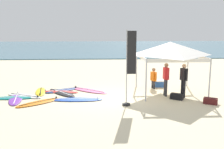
# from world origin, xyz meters

# --- Properties ---
(ground_plane) EXTENTS (80.00, 80.00, 0.00)m
(ground_plane) POSITION_xyz_m (0.00, 0.00, 0.00)
(ground_plane) COLOR beige
(sea) EXTENTS (80.00, 36.00, 0.10)m
(sea) POSITION_xyz_m (0.00, 33.56, 0.05)
(sea) COLOR teal
(sea) RESTS_ON ground
(canopy_tent) EXTENTS (3.20, 3.20, 2.75)m
(canopy_tent) POSITION_xyz_m (3.07, 0.78, 2.39)
(canopy_tent) COLOR #B7B7BC
(canopy_tent) RESTS_ON ground
(surfboard_orange) EXTENTS (2.12, 1.92, 0.19)m
(surfboard_orange) POSITION_xyz_m (-3.52, -0.78, 0.04)
(surfboard_orange) COLOR orange
(surfboard_orange) RESTS_ON ground
(surfboard_red) EXTENTS (2.11, 0.93, 0.19)m
(surfboard_red) POSITION_xyz_m (-2.84, 1.19, 0.04)
(surfboard_red) COLOR red
(surfboard_red) RESTS_ON ground
(surfboard_blue) EXTENTS (2.49, 0.72, 0.19)m
(surfboard_blue) POSITION_xyz_m (-1.78, -0.40, 0.04)
(surfboard_blue) COLOR blue
(surfboard_blue) RESTS_ON ground
(surfboard_teal) EXTENTS (2.44, 0.84, 0.19)m
(surfboard_teal) POSITION_xyz_m (-4.90, 0.11, 0.04)
(surfboard_teal) COLOR #19847F
(surfboard_teal) RESTS_ON ground
(surfboard_pink) EXTENTS (2.36, 2.00, 0.19)m
(surfboard_pink) POSITION_xyz_m (-1.28, 1.43, 0.04)
(surfboard_pink) COLOR pink
(surfboard_pink) RESTS_ON ground
(surfboard_purple) EXTENTS (1.08, 2.37, 0.19)m
(surfboard_purple) POSITION_xyz_m (-4.80, -0.11, 0.04)
(surfboard_purple) COLOR purple
(surfboard_purple) RESTS_ON ground
(surfboard_white) EXTENTS (2.15, 1.45, 0.19)m
(surfboard_white) POSITION_xyz_m (-4.53, 0.43, 0.04)
(surfboard_white) COLOR white
(surfboard_white) RESTS_ON ground
(surfboard_navy) EXTENTS (2.04, 1.68, 0.19)m
(surfboard_navy) POSITION_xyz_m (-2.72, 1.55, 0.04)
(surfboard_navy) COLOR navy
(surfboard_navy) RESTS_ON ground
(surfboard_yellow) EXTENTS (0.86, 2.00, 0.19)m
(surfboard_yellow) POSITION_xyz_m (-3.89, 1.26, 0.04)
(surfboard_yellow) COLOR yellow
(surfboard_yellow) RESTS_ON ground
(surfboard_black) EXTENTS (1.95, 2.22, 0.19)m
(surfboard_black) POSITION_xyz_m (-2.70, 0.96, 0.04)
(surfboard_black) COLOR black
(surfboard_black) RESTS_ON ground
(person_black) EXTENTS (0.31, 0.53, 1.71)m
(person_black) POSITION_xyz_m (3.55, -0.13, 0.99)
(person_black) COLOR black
(person_black) RESTS_ON ground
(person_red) EXTENTS (0.24, 0.55, 1.71)m
(person_red) POSITION_xyz_m (2.73, 0.18, 0.99)
(person_red) COLOR #2D2D33
(person_red) RESTS_ON ground
(person_orange) EXTENTS (0.32, 0.53, 1.20)m
(person_orange) POSITION_xyz_m (2.46, 1.86, 0.66)
(person_orange) COLOR #2D2D33
(person_orange) RESTS_ON ground
(banner_flag) EXTENTS (0.60, 0.36, 3.40)m
(banner_flag) POSITION_xyz_m (0.64, -1.35, 1.57)
(banner_flag) COLOR #99999E
(banner_flag) RESTS_ON ground
(gear_bag_near_tent) EXTENTS (0.68, 0.60, 0.28)m
(gear_bag_near_tent) POSITION_xyz_m (3.12, -0.50, 0.14)
(gear_bag_near_tent) COLOR black
(gear_bag_near_tent) RESTS_ON ground
(gear_bag_by_pole) EXTENTS (0.68, 0.59, 0.28)m
(gear_bag_by_pole) POSITION_xyz_m (4.45, -1.34, 0.14)
(gear_bag_by_pole) COLOR #4C1919
(gear_bag_by_pole) RESTS_ON ground
(cooler_box) EXTENTS (0.50, 0.36, 0.39)m
(cooler_box) POSITION_xyz_m (2.88, 2.17, 0.20)
(cooler_box) COLOR #2D60B7
(cooler_box) RESTS_ON ground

